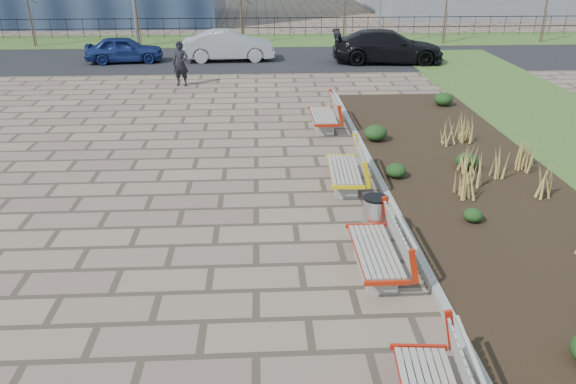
{
  "coord_description": "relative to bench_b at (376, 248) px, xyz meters",
  "views": [
    {
      "loc": [
        0.96,
        -7.4,
        5.54
      ],
      "look_at": [
        1.5,
        3.0,
        0.9
      ],
      "focal_mm": 35.0,
      "sensor_mm": 36.0,
      "label": 1
    }
  ],
  "objects": [
    {
      "name": "ground",
      "position": [
        -3.0,
        -1.34,
        -0.5
      ],
      "size": [
        120.0,
        120.0,
        0.0
      ],
      "primitive_type": "plane",
      "color": "#73624F",
      "rests_on": "ground"
    },
    {
      "name": "planting_bed",
      "position": [
        3.25,
        3.66,
        -0.45
      ],
      "size": [
        4.5,
        18.0,
        0.1
      ],
      "primitive_type": "cube",
      "color": "black",
      "rests_on": "ground"
    },
    {
      "name": "planting_curb",
      "position": [
        0.92,
        3.66,
        -0.42
      ],
      "size": [
        0.16,
        18.0,
        0.15
      ],
      "primitive_type": "cube",
      "color": "gray",
      "rests_on": "ground"
    },
    {
      "name": "grass_verge_far",
      "position": [
        -3.0,
        26.66,
        -0.48
      ],
      "size": [
        80.0,
        5.0,
        0.04
      ],
      "primitive_type": "cube",
      "color": "#33511E",
      "rests_on": "ground"
    },
    {
      "name": "road",
      "position": [
        -3.0,
        20.66,
        -0.49
      ],
      "size": [
        80.0,
        7.0,
        0.02
      ],
      "primitive_type": "cube",
      "color": "black",
      "rests_on": "ground"
    },
    {
      "name": "bench_b",
      "position": [
        0.0,
        0.0,
        0.0
      ],
      "size": [
        0.9,
        2.1,
        1.0
      ],
      "primitive_type": null,
      "rotation": [
        0.0,
        0.0,
        0.0
      ],
      "color": "red",
      "rests_on": "ground"
    },
    {
      "name": "bench_c",
      "position": [
        0.0,
        3.95,
        0.0
      ],
      "size": [
        1.0,
        2.14,
        1.0
      ],
      "primitive_type": null,
      "rotation": [
        0.0,
        0.0,
        -0.05
      ],
      "color": "yellow",
      "rests_on": "ground"
    },
    {
      "name": "bench_d",
      "position": [
        0.0,
        8.7,
        0.0
      ],
      "size": [
        0.92,
        2.11,
        1.0
      ],
      "primitive_type": null,
      "rotation": [
        0.0,
        0.0,
        0.01
      ],
      "color": "#AA200B",
      "rests_on": "ground"
    },
    {
      "name": "litter_bin",
      "position": [
        0.23,
        1.29,
        -0.06
      ],
      "size": [
        0.48,
        0.48,
        0.89
      ],
      "primitive_type": "cylinder",
      "color": "#B2B2B7",
      "rests_on": "ground"
    },
    {
      "name": "pedestrian",
      "position": [
        -5.3,
        14.98,
        0.42
      ],
      "size": [
        0.75,
        0.57,
        1.84
      ],
      "primitive_type": "imported",
      "rotation": [
        0.0,
        0.0,
        -0.21
      ],
      "color": "black",
      "rests_on": "ground"
    },
    {
      "name": "car_blue",
      "position": [
        -8.75,
        20.13,
        0.16
      ],
      "size": [
        3.91,
        1.9,
        1.28
      ],
      "primitive_type": "imported",
      "rotation": [
        0.0,
        0.0,
        1.68
      ],
      "color": "navy",
      "rests_on": "road"
    },
    {
      "name": "car_silver",
      "position": [
        -3.55,
        20.32,
        0.27
      ],
      "size": [
        4.64,
        1.82,
        1.51
      ],
      "primitive_type": "imported",
      "rotation": [
        0.0,
        0.0,
        1.62
      ],
      "color": "#94969B",
      "rests_on": "road"
    },
    {
      "name": "car_black",
      "position": [
        4.38,
        19.38,
        0.32
      ],
      "size": [
        5.65,
        2.68,
        1.59
      ],
      "primitive_type": "imported",
      "rotation": [
        0.0,
        0.0,
        1.49
      ],
      "color": "black",
      "rests_on": "road"
    },
    {
      "name": "tree_a",
      "position": [
        -15.0,
        25.16,
        1.54
      ],
      "size": [
        1.4,
        1.4,
        4.0
      ],
      "primitive_type": null,
      "color": "#4C3D2D",
      "rests_on": "grass_verge_far"
    },
    {
      "name": "tree_b",
      "position": [
        -9.0,
        25.16,
        1.54
      ],
      "size": [
        1.4,
        1.4,
        4.0
      ],
      "primitive_type": null,
      "color": "#4C3D2D",
      "rests_on": "grass_verge_far"
    },
    {
      "name": "tree_c",
      "position": [
        -3.0,
        25.16,
        1.54
      ],
      "size": [
        1.4,
        1.4,
        4.0
      ],
      "primitive_type": null,
      "color": "#4C3D2D",
      "rests_on": "grass_verge_far"
    },
    {
      "name": "tree_d",
      "position": [
        3.0,
        25.16,
        1.54
      ],
      "size": [
        1.4,
        1.4,
        4.0
      ],
      "primitive_type": null,
      "color": "#4C3D2D",
      "rests_on": "grass_verge_far"
    },
    {
      "name": "tree_e",
      "position": [
        9.0,
        25.16,
        1.54
      ],
      "size": [
        1.4,
        1.4,
        4.0
      ],
      "primitive_type": null,
      "color": "#4C3D2D",
      "rests_on": "grass_verge_far"
    },
    {
      "name": "tree_f",
      "position": [
        15.0,
        25.16,
        1.54
      ],
      "size": [
        1.4,
        1.4,
        4.0
      ],
      "primitive_type": null,
      "color": "#4C3D2D",
      "rests_on": "grass_verge_far"
    },
    {
      "name": "railing_fence",
      "position": [
        -3.0,
        28.16,
        0.14
      ],
      "size": [
        44.0,
        0.1,
        1.2
      ],
      "primitive_type": null,
      "color": "black",
      "rests_on": "grass_verge_far"
    }
  ]
}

